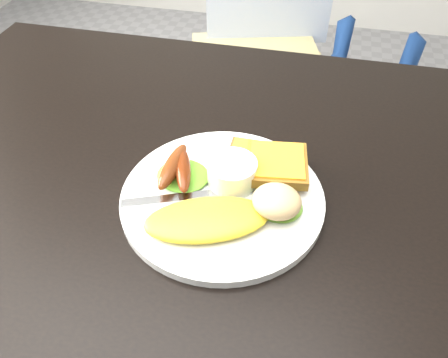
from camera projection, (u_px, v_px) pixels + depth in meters
The scene contains 13 objects.
dining_table at pixel (236, 191), 0.64m from camera, with size 1.20×0.80×0.04m, color black.
dining_chair at pixel (257, 68), 1.44m from camera, with size 0.42×0.42×0.05m, color tan.
plate at pixel (222, 198), 0.59m from camera, with size 0.28×0.28×0.01m, color white.
lettuce_left at pixel (183, 175), 0.61m from camera, with size 0.08×0.07×0.01m, color #479521.
lettuce_right at pixel (277, 205), 0.57m from camera, with size 0.07×0.06×0.01m, color #579422.
omelette at pixel (207, 219), 0.55m from camera, with size 0.16×0.08×0.02m, color yellow.
sausage_a at pixel (173, 166), 0.60m from camera, with size 0.02×0.09×0.02m, color brown.
sausage_b at pixel (183, 169), 0.60m from camera, with size 0.02×0.09×0.02m, color #5C1A0E.
ramekin at pixel (232, 174), 0.59m from camera, with size 0.07×0.07×0.04m, color white.
toast_a at pixel (252, 158), 0.63m from camera, with size 0.07×0.07×0.01m, color brown.
toast_b at pixel (277, 165), 0.60m from camera, with size 0.08×0.08×0.01m, color olive.
potato_salad at pixel (277, 201), 0.55m from camera, with size 0.06×0.06×0.03m, color beige.
fork at pixel (187, 197), 0.58m from camera, with size 0.18×0.01×0.00m, color #ADAFB7.
Camera 1 is at (0.08, -0.44, 1.19)m, focal length 35.00 mm.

